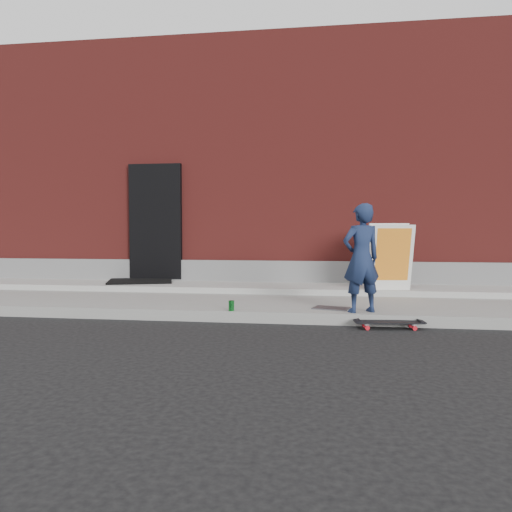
% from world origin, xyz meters
% --- Properties ---
extents(ground, '(80.00, 80.00, 0.00)m').
position_xyz_m(ground, '(0.00, 0.00, 0.00)').
color(ground, black).
rests_on(ground, ground).
extents(sidewalk, '(20.00, 3.00, 0.15)m').
position_xyz_m(sidewalk, '(0.00, 1.50, 0.07)').
color(sidewalk, gray).
rests_on(sidewalk, ground).
extents(apron, '(20.00, 1.20, 0.10)m').
position_xyz_m(apron, '(0.00, 2.40, 0.20)').
color(apron, gray).
rests_on(apron, sidewalk).
extents(building, '(20.00, 8.10, 5.00)m').
position_xyz_m(building, '(-0.00, 6.99, 2.50)').
color(building, maroon).
rests_on(building, ground).
extents(child, '(0.62, 0.53, 1.43)m').
position_xyz_m(child, '(1.20, 0.20, 0.87)').
color(child, '#182443').
rests_on(child, sidewalk).
extents(skateboard, '(0.86, 0.31, 0.09)m').
position_xyz_m(skateboard, '(1.53, -0.12, 0.08)').
color(skateboard, red).
rests_on(skateboard, ground).
extents(pizza_sign, '(0.75, 0.86, 1.10)m').
position_xyz_m(pizza_sign, '(1.77, 2.03, 0.80)').
color(pizza_sign, silver).
rests_on(pizza_sign, apron).
extents(soda_can, '(0.09, 0.09, 0.14)m').
position_xyz_m(soda_can, '(-0.52, 0.06, 0.22)').
color(soda_can, '#197D2A').
rests_on(soda_can, sidewalk).
extents(doormat, '(1.41, 1.27, 0.03)m').
position_xyz_m(doormat, '(-2.77, 2.55, 0.27)').
color(doormat, black).
rests_on(doormat, apron).
extents(utility_plate, '(0.55, 0.43, 0.01)m').
position_xyz_m(utility_plate, '(0.81, 0.44, 0.16)').
color(utility_plate, '#4A4A4F').
rests_on(utility_plate, sidewalk).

